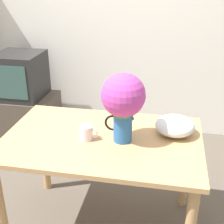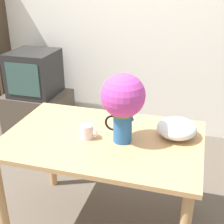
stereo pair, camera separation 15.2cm
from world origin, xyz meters
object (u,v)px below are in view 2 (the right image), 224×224
Objects in this scene: flower_vase at (123,101)px; tv_set at (34,73)px; white_bowl at (177,128)px; coffee_mug at (87,132)px.

flower_vase reaches higher than tv_set.
tv_set is (-1.28, 1.21, -0.31)m from flower_vase.
white_bowl is (0.31, 0.15, -0.21)m from flower_vase.
flower_vase is 3.79× the size of coffee_mug.
white_bowl is at bearing -33.77° from tv_set.
coffee_mug is at bearing -172.19° from flower_vase.
white_bowl is 1.92m from tv_set.
coffee_mug is 1.64m from tv_set.
tv_set is at bearing 130.50° from coffee_mug.
tv_set reaches higher than white_bowl.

